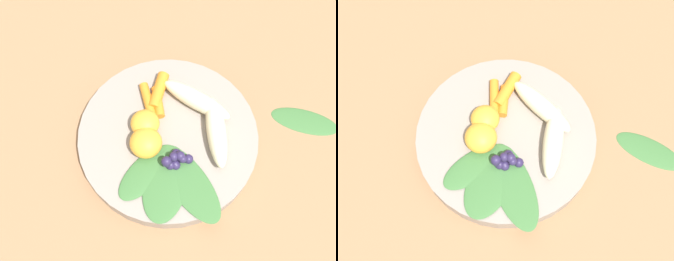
# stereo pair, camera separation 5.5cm
# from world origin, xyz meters

# --- Properties ---
(ground_plane) EXTENTS (2.40, 2.40, 0.00)m
(ground_plane) POSITION_xyz_m (0.00, 0.00, 0.00)
(ground_plane) COLOR #99704C
(bowl) EXTENTS (0.27, 0.27, 0.03)m
(bowl) POSITION_xyz_m (0.00, 0.00, 0.02)
(bowl) COLOR gray
(bowl) RESTS_ON ground_plane
(banana_peeled_left) EXTENTS (0.11, 0.08, 0.03)m
(banana_peeled_left) POSITION_xyz_m (0.04, 0.05, 0.04)
(banana_peeled_left) COLOR beige
(banana_peeled_left) RESTS_ON bowl
(banana_peeled_right) EXTENTS (0.04, 0.12, 0.03)m
(banana_peeled_right) POSITION_xyz_m (0.07, -0.00, 0.04)
(banana_peeled_right) COLOR beige
(banana_peeled_right) RESTS_ON bowl
(orange_segment_near) EXTENTS (0.05, 0.05, 0.04)m
(orange_segment_near) POSITION_xyz_m (-0.03, -0.02, 0.05)
(orange_segment_near) COLOR #F4A833
(orange_segment_near) RESTS_ON bowl
(orange_segment_far) EXTENTS (0.04, 0.04, 0.03)m
(orange_segment_far) POSITION_xyz_m (-0.03, 0.01, 0.05)
(orange_segment_far) COLOR #F4A833
(orange_segment_far) RESTS_ON bowl
(carrot_front) EXTENTS (0.03, 0.06, 0.02)m
(carrot_front) POSITION_xyz_m (-0.02, 0.07, 0.04)
(carrot_front) COLOR orange
(carrot_front) RESTS_ON bowl
(carrot_mid_left) EXTENTS (0.02, 0.05, 0.01)m
(carrot_mid_left) POSITION_xyz_m (-0.02, 0.05, 0.04)
(carrot_mid_left) COLOR orange
(carrot_mid_left) RESTS_ON bowl
(carrot_mid_right) EXTENTS (0.03, 0.06, 0.01)m
(carrot_mid_right) POSITION_xyz_m (-0.03, 0.05, 0.04)
(carrot_mid_right) COLOR orange
(carrot_mid_right) RESTS_ON bowl
(blueberry_pile) EXTENTS (0.05, 0.03, 0.03)m
(blueberry_pile) POSITION_xyz_m (0.01, -0.05, 0.04)
(blueberry_pile) COLOR #2D234C
(blueberry_pile) RESTS_ON bowl
(kale_leaf_left) EXTENTS (0.10, 0.11, 0.01)m
(kale_leaf_left) POSITION_xyz_m (-0.03, -0.07, 0.03)
(kale_leaf_left) COLOR #3D7038
(kale_leaf_left) RESTS_ON bowl
(kale_leaf_right) EXTENTS (0.08, 0.12, 0.01)m
(kale_leaf_right) POSITION_xyz_m (0.00, -0.08, 0.03)
(kale_leaf_right) COLOR #3D7038
(kale_leaf_right) RESTS_ON bowl
(kale_leaf_rear) EXTENTS (0.12, 0.14, 0.01)m
(kale_leaf_rear) POSITION_xyz_m (0.03, -0.08, 0.03)
(kale_leaf_rear) COLOR #3D7038
(kale_leaf_rear) RESTS_ON bowl
(kale_leaf_stray) EXTENTS (0.12, 0.07, 0.01)m
(kale_leaf_stray) POSITION_xyz_m (0.22, 0.05, 0.00)
(kale_leaf_stray) COLOR #3D7038
(kale_leaf_stray) RESTS_ON ground_plane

